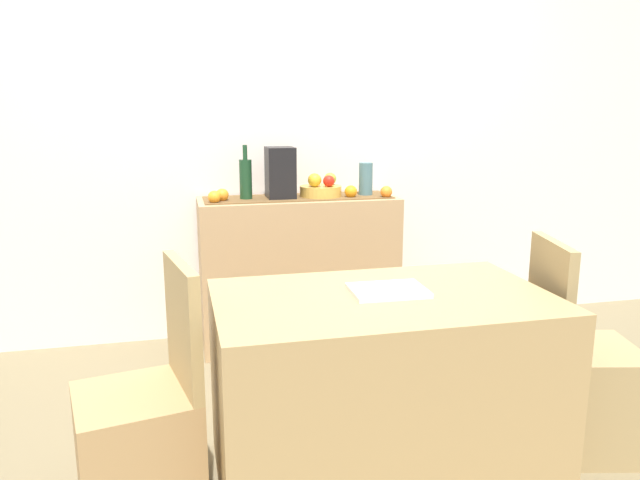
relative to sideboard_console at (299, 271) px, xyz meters
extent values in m
cube|color=#786C4E|center=(-0.02, -0.92, -0.46)|extent=(6.40, 6.40, 0.02)
cube|color=silver|center=(-0.02, 0.26, 0.90)|extent=(6.40, 0.06, 2.70)
cube|color=tan|center=(0.00, 0.00, 0.00)|extent=(1.17, 0.42, 0.90)
cube|color=brown|center=(0.00, 0.00, 0.45)|extent=(1.10, 0.32, 0.01)
cylinder|color=gold|center=(0.14, 0.00, 0.49)|extent=(0.25, 0.25, 0.06)
sphere|color=#B33230|center=(0.11, 0.02, 0.55)|extent=(0.07, 0.07, 0.07)
sphere|color=#94AA32|center=(0.20, 0.03, 0.55)|extent=(0.07, 0.07, 0.07)
sphere|color=gold|center=(0.09, -0.04, 0.56)|extent=(0.08, 0.08, 0.08)
sphere|color=red|center=(0.17, -0.06, 0.55)|extent=(0.07, 0.07, 0.07)
cylinder|color=#1A3F24|center=(-0.31, 0.00, 0.56)|extent=(0.07, 0.07, 0.23)
cylinder|color=#1A3F24|center=(-0.31, 0.00, 0.72)|extent=(0.03, 0.03, 0.08)
cube|color=black|center=(-0.10, 0.00, 0.60)|extent=(0.16, 0.18, 0.30)
cylinder|color=slate|center=(0.42, 0.00, 0.55)|extent=(0.08, 0.08, 0.20)
sphere|color=orange|center=(-0.49, -0.10, 0.48)|extent=(0.07, 0.07, 0.07)
sphere|color=orange|center=(-0.45, -0.04, 0.49)|extent=(0.07, 0.07, 0.07)
sphere|color=orange|center=(0.51, -0.12, 0.48)|extent=(0.07, 0.07, 0.07)
sphere|color=orange|center=(0.30, -0.07, 0.49)|extent=(0.07, 0.07, 0.07)
cube|color=tan|center=(0.03, -1.46, -0.08)|extent=(1.25, 0.74, 0.74)
cube|color=white|center=(0.05, -1.43, 0.30)|extent=(0.29, 0.22, 0.02)
cube|color=tan|center=(-0.88, -1.46, -0.22)|extent=(0.47, 0.47, 0.45)
cube|color=tan|center=(-0.70, -1.42, 0.23)|extent=(0.12, 0.40, 0.45)
cube|color=tan|center=(0.93, -1.46, -0.22)|extent=(0.48, 0.48, 0.45)
cube|color=tan|center=(0.75, -1.42, 0.23)|extent=(0.13, 0.40, 0.45)
camera|label=1|loc=(-0.70, -3.49, 0.97)|focal=34.10mm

